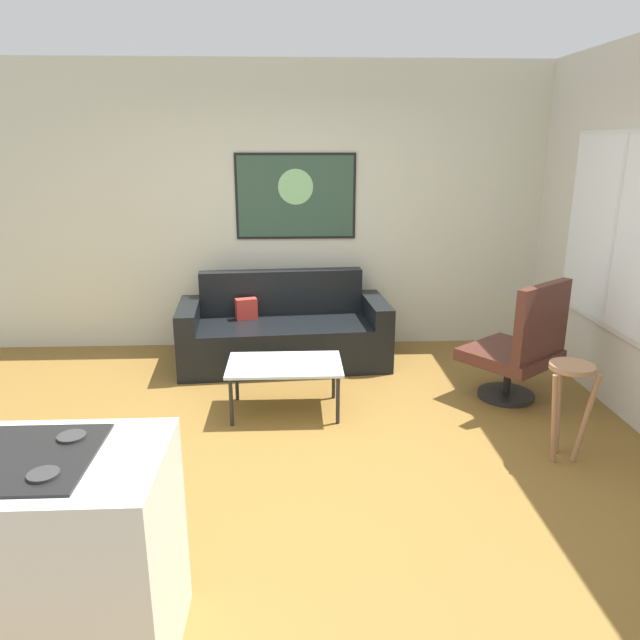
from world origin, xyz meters
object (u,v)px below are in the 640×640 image
Objects in this scene: couch at (284,334)px; bar_stool at (569,390)px; wall_painting at (296,196)px; armchair at (521,347)px; coffee_table at (285,368)px.

couch is 2.96× the size of bar_stool.
bar_stool is 0.57× the size of wall_painting.
wall_painting reaches higher than armchair.
wall_painting reaches higher than couch.
coffee_table is 0.87× the size of armchair.
bar_stool is (1.86, -0.83, 0.13)m from coffee_table.
wall_painting reaches higher than bar_stool.
armchair reaches higher than couch.
coffee_table is at bearing 155.99° from bar_stool.
bar_stool is at bearing -54.75° from wall_painting.
couch is 1.98× the size of armchair.
bar_stool is 3.20m from wall_painting.
armchair is at bearing 3.32° from coffee_table.
armchair reaches higher than bar_stool.
armchair is 0.85× the size of wall_painting.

